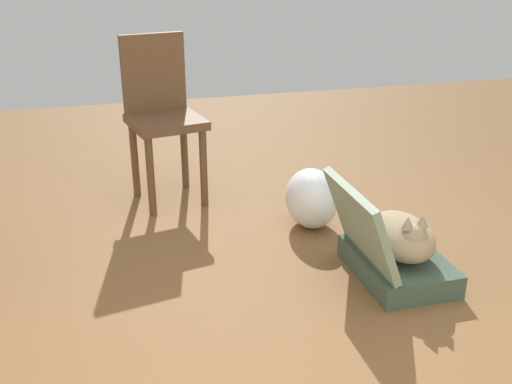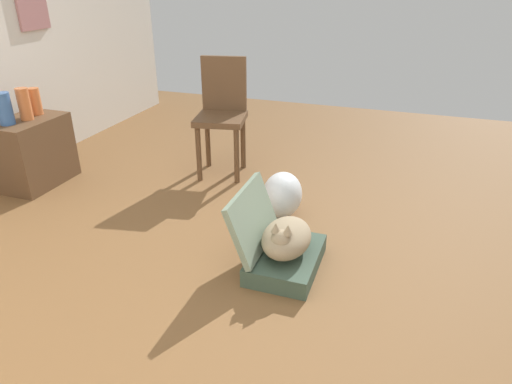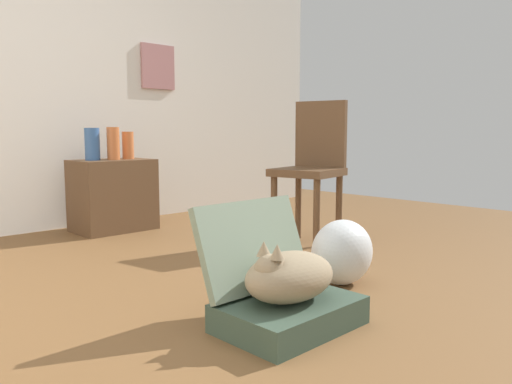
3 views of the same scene
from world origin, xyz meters
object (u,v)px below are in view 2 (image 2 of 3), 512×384
vase_tall (4,109)px  vase_round (24,104)px  chair (222,112)px  plastic_bag_white (282,195)px  side_table (32,152)px  suitcase_base (286,259)px  cat (286,238)px  vase_short (35,101)px

vase_tall → vase_round: size_ratio=0.97×
chair → vase_tall: bearing=-158.4°
plastic_bag_white → side_table: 2.10m
suitcase_base → vase_tall: 2.43m
cat → vase_tall: 2.39m
plastic_bag_white → vase_short: (0.02, 2.10, 0.50)m
suitcase_base → cat: (-0.01, 0.00, 0.16)m
cat → vase_short: size_ratio=2.27×
side_table → vase_tall: (-0.15, 0.02, 0.40)m
side_table → vase_short: (0.15, 0.00, 0.38)m
vase_tall → chair: size_ratio=0.25×
suitcase_base → vase_tall: vase_tall is taller
suitcase_base → vase_tall: (0.35, 2.32, 0.62)m
vase_short → chair: 1.51m
cat → vase_round: 2.37m
vase_short → plastic_bag_white: bearing=-90.5°
side_table → vase_tall: 0.42m
chair → plastic_bag_white: bearing=-52.3°
plastic_bag_white → chair: bearing=48.9°
vase_round → suitcase_base: bearing=-102.3°
side_table → vase_round: bearing=-90.0°
vase_round → vase_short: bearing=13.1°
vase_tall → vase_round: bearing=-19.0°
cat → vase_short: (0.65, 2.30, 0.45)m
cat → vase_short: vase_short is taller
vase_round → chair: bearing=-60.7°
plastic_bag_white → vase_round: vase_round is taller
cat → side_table: bearing=77.6°
side_table → vase_round: (0.00, -0.03, 0.40)m
cat → vase_round: size_ratio=1.95×
suitcase_base → vase_tall: bearing=81.4°
plastic_bag_white → vase_round: bearing=93.5°
suitcase_base → cat: 0.16m
vase_short → suitcase_base: bearing=-105.5°
plastic_bag_white → chair: size_ratio=0.36×
cat → chair: (1.26, 0.93, 0.33)m
suitcase_base → cat: bearing=177.9°
suitcase_base → side_table: size_ratio=0.93×
side_table → vase_short: size_ratio=2.72×
plastic_bag_white → vase_round: size_ratio=1.40×
vase_short → chair: size_ratio=0.22×
suitcase_base → cat: cat is taller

